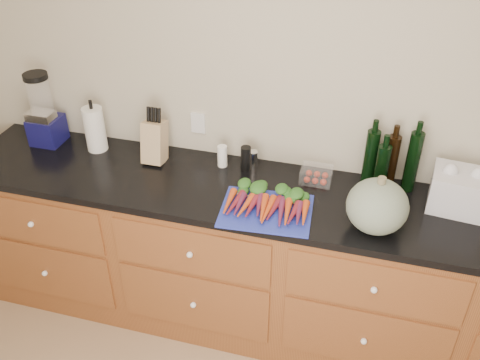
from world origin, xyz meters
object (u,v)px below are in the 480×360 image
(cutting_board, at_px, (266,211))
(tomato_box, at_px, (316,175))
(carrots, at_px, (268,202))
(squash, at_px, (377,206))
(blender_appliance, at_px, (43,113))
(paper_towel, at_px, (95,129))
(knife_block, at_px, (155,142))

(cutting_board, xyz_separation_m, tomato_box, (0.19, 0.33, 0.03))
(cutting_board, distance_m, carrots, 0.04)
(squash, bearing_deg, blender_appliance, 170.80)
(squash, xyz_separation_m, blender_appliance, (-1.89, 0.31, 0.06))
(cutting_board, bearing_deg, tomato_box, 59.95)
(paper_towel, distance_m, tomato_box, 1.26)
(cutting_board, distance_m, paper_towel, 1.12)
(carrots, distance_m, squash, 0.52)
(tomato_box, bearing_deg, paper_towel, -179.54)
(cutting_board, relative_size, tomato_box, 2.70)
(knife_block, bearing_deg, blender_appliance, 178.51)
(cutting_board, xyz_separation_m, blender_appliance, (-1.38, 0.32, 0.18))
(blender_appliance, distance_m, tomato_box, 1.58)
(cutting_board, relative_size, blender_appliance, 1.02)
(paper_towel, bearing_deg, tomato_box, 0.46)
(knife_block, bearing_deg, carrots, -21.00)
(tomato_box, bearing_deg, blender_appliance, -179.55)
(knife_block, bearing_deg, tomato_box, 1.93)
(tomato_box, bearing_deg, cutting_board, -120.05)
(carrots, distance_m, blender_appliance, 1.42)
(cutting_board, distance_m, squash, 0.52)
(squash, distance_m, blender_appliance, 1.91)
(cutting_board, bearing_deg, blender_appliance, 167.03)
(tomato_box, bearing_deg, squash, -45.06)
(knife_block, xyz_separation_m, tomato_box, (0.89, 0.03, -0.08))
(squash, relative_size, paper_towel, 1.09)
(cutting_board, distance_m, tomato_box, 0.38)
(carrots, relative_size, squash, 1.48)
(paper_towel, bearing_deg, blender_appliance, -179.58)
(blender_appliance, height_order, paper_towel, blender_appliance)
(squash, bearing_deg, carrots, 177.73)
(carrots, distance_m, tomato_box, 0.35)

